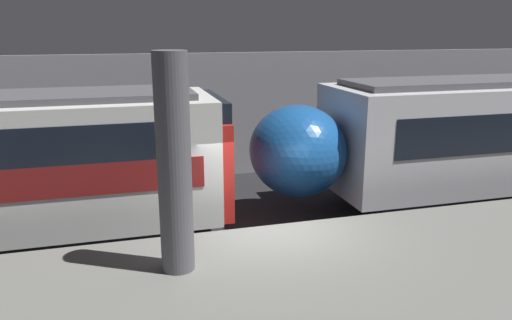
% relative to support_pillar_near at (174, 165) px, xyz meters
% --- Properties ---
extents(ground_plane, '(120.00, 120.00, 0.00)m').
position_rel_support_pillar_near_xyz_m(ground_plane, '(2.01, 1.35, -2.78)').
color(ground_plane, black).
extents(platform, '(40.00, 4.13, 1.04)m').
position_rel_support_pillar_near_xyz_m(platform, '(2.01, -0.72, -2.26)').
color(platform, slate).
rests_on(platform, ground).
extents(station_rear_barrier, '(50.00, 0.15, 4.07)m').
position_rel_support_pillar_near_xyz_m(station_rear_barrier, '(2.01, 8.53, -0.75)').
color(station_rear_barrier, '#939399').
rests_on(station_rear_barrier, ground).
extents(support_pillar_near, '(0.53, 0.53, 3.48)m').
position_rel_support_pillar_near_xyz_m(support_pillar_near, '(0.00, 0.00, 0.00)').
color(support_pillar_near, '#56565B').
rests_on(support_pillar_near, platform).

